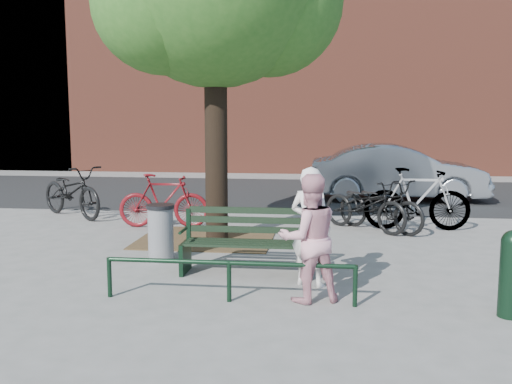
# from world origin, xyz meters

# --- Properties ---
(ground) EXTENTS (90.00, 90.00, 0.00)m
(ground) POSITION_xyz_m (0.00, 0.00, 0.00)
(ground) COLOR gray
(ground) RESTS_ON ground
(dirt_pit) EXTENTS (2.40, 2.00, 0.02)m
(dirt_pit) POSITION_xyz_m (-1.00, 2.20, 0.01)
(dirt_pit) COLOR brown
(dirt_pit) RESTS_ON ground
(road) EXTENTS (40.00, 7.00, 0.01)m
(road) POSITION_xyz_m (0.00, 8.50, 0.01)
(road) COLOR black
(road) RESTS_ON ground
(townhouse_row) EXTENTS (45.00, 4.00, 14.00)m
(townhouse_row) POSITION_xyz_m (0.17, 16.00, 6.25)
(townhouse_row) COLOR brown
(townhouse_row) RESTS_ON ground
(park_bench) EXTENTS (1.74, 0.54, 0.97)m
(park_bench) POSITION_xyz_m (-0.00, 0.08, 0.48)
(park_bench) COLOR black
(park_bench) RESTS_ON ground
(guard_railing) EXTENTS (3.06, 0.06, 0.51)m
(guard_railing) POSITION_xyz_m (0.00, -1.20, 0.40)
(guard_railing) COLOR black
(guard_railing) RESTS_ON ground
(person_left) EXTENTS (0.68, 0.60, 1.58)m
(person_left) POSITION_xyz_m (0.95, -0.43, 0.79)
(person_left) COLOR white
(person_left) RESTS_ON ground
(person_right) EXTENTS (0.91, 0.81, 1.55)m
(person_right) POSITION_xyz_m (0.95, -1.05, 0.78)
(person_right) COLOR pink
(person_right) RESTS_ON ground
(bollard) EXTENTS (0.26, 0.26, 0.99)m
(bollard) POSITION_xyz_m (3.20, -1.34, 0.53)
(bollard) COLOR black
(bollard) RESTS_ON ground
(litter_bin) EXTENTS (0.43, 0.43, 0.88)m
(litter_bin) POSITION_xyz_m (-1.37, 0.60, 0.45)
(litter_bin) COLOR gray
(litter_bin) RESTS_ON ground
(bicycle_a) EXTENTS (2.23, 1.87, 1.15)m
(bicycle_a) POSITION_xyz_m (-4.41, 4.09, 0.57)
(bicycle_a) COLOR black
(bicycle_a) RESTS_ON ground
(bicycle_b) EXTENTS (1.84, 0.66, 1.08)m
(bicycle_b) POSITION_xyz_m (-2.06, 3.17, 0.54)
(bicycle_b) COLOR #5E0D12
(bicycle_b) RESTS_ON ground
(bicycle_c) EXTENTS (1.93, 1.78, 1.02)m
(bicycle_c) POSITION_xyz_m (2.20, 3.34, 0.51)
(bicycle_c) COLOR black
(bicycle_c) RESTS_ON ground
(bicycle_d) EXTENTS (2.04, 0.60, 1.22)m
(bicycle_d) POSITION_xyz_m (2.92, 3.53, 0.61)
(bicycle_d) COLOR gray
(bicycle_d) RESTS_ON ground
(bicycle_e) EXTENTS (1.90, 1.77, 1.01)m
(bicycle_e) POSITION_xyz_m (1.91, 3.37, 0.51)
(bicycle_e) COLOR black
(bicycle_e) RESTS_ON ground
(parked_car) EXTENTS (4.50, 1.59, 1.48)m
(parked_car) POSITION_xyz_m (3.02, 7.46, 0.74)
(parked_car) COLOR gray
(parked_car) RESTS_ON ground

